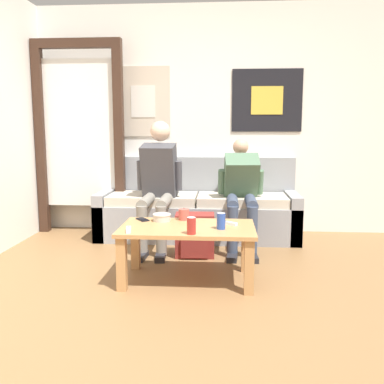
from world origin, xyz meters
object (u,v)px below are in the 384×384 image
(game_controller_near_right, at_px, (229,223))
(drink_can_red, at_px, (191,226))
(backpack, at_px, (195,236))
(drink_can_blue, at_px, (221,221))
(cell_phone, at_px, (143,219))
(person_seated_teen, at_px, (241,189))
(game_controller_near_left, at_px, (129,230))
(ceramic_bowl, at_px, (162,217))
(coffee_table, at_px, (188,236))
(couch, at_px, (198,211))
(person_seated_adult, at_px, (158,180))
(pillar_candle, at_px, (184,214))

(game_controller_near_right, bearing_deg, drink_can_red, -130.80)
(backpack, relative_size, drink_can_red, 3.26)
(drink_can_blue, distance_m, cell_phone, 0.71)
(person_seated_teen, bearing_deg, drink_can_blue, -99.98)
(backpack, relative_size, game_controller_near_left, 2.73)
(ceramic_bowl, distance_m, drink_can_red, 0.50)
(person_seated_teen, distance_m, cell_phone, 1.20)
(coffee_table, bearing_deg, drink_can_red, -78.68)
(person_seated_teen, height_order, drink_can_red, person_seated_teen)
(game_controller_near_left, height_order, game_controller_near_right, same)
(coffee_table, xyz_separation_m, ceramic_bowl, (-0.23, 0.17, 0.11))
(couch, distance_m, game_controller_near_left, 1.62)
(coffee_table, bearing_deg, backpack, 88.69)
(drink_can_blue, bearing_deg, person_seated_adult, 121.14)
(game_controller_near_right, bearing_deg, cell_phone, 170.77)
(coffee_table, xyz_separation_m, pillar_candle, (-0.05, 0.23, 0.12))
(person_seated_teen, relative_size, drink_can_red, 8.67)
(game_controller_near_left, xyz_separation_m, cell_phone, (0.03, 0.38, -0.01))
(coffee_table, relative_size, pillar_candle, 10.14)
(drink_can_red, bearing_deg, backpack, 92.21)
(person_seated_adult, bearing_deg, coffee_table, -68.92)
(person_seated_teen, bearing_deg, drink_can_red, -107.72)
(drink_can_red, bearing_deg, coffee_table, 101.32)
(game_controller_near_right, height_order, cell_phone, game_controller_near_right)
(pillar_candle, height_order, cell_phone, pillar_candle)
(ceramic_bowl, xyz_separation_m, pillar_candle, (0.18, 0.05, 0.01))
(ceramic_bowl, distance_m, drink_can_blue, 0.55)
(coffee_table, bearing_deg, pillar_candle, 102.26)
(person_seated_adult, xyz_separation_m, drink_can_red, (0.43, -1.24, -0.18))
(ceramic_bowl, height_order, game_controller_near_left, ceramic_bowl)
(drink_can_red, bearing_deg, pillar_candle, 101.78)
(backpack, bearing_deg, drink_can_blue, -70.82)
(game_controller_near_right, bearing_deg, pillar_candle, 157.95)
(person_seated_teen, distance_m, game_controller_near_left, 1.51)
(person_seated_teen, height_order, backpack, person_seated_teen)
(coffee_table, distance_m, person_seated_adult, 1.11)
(coffee_table, distance_m, pillar_candle, 0.27)
(person_seated_teen, relative_size, backpack, 2.66)
(backpack, bearing_deg, person_seated_teen, 41.80)
(ceramic_bowl, relative_size, game_controller_near_right, 1.13)
(person_seated_adult, distance_m, game_controller_near_left, 1.21)
(pillar_candle, relative_size, game_controller_near_right, 0.76)
(person_seated_adult, relative_size, game_controller_near_right, 9.36)
(couch, relative_size, backpack, 5.33)
(drink_can_red, height_order, game_controller_near_left, drink_can_red)
(drink_can_red, bearing_deg, drink_can_blue, 38.73)
(person_seated_adult, relative_size, cell_phone, 8.47)
(game_controller_near_right, bearing_deg, backpack, 118.98)
(backpack, bearing_deg, cell_phone, -132.55)
(ceramic_bowl, height_order, drink_can_red, drink_can_red)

